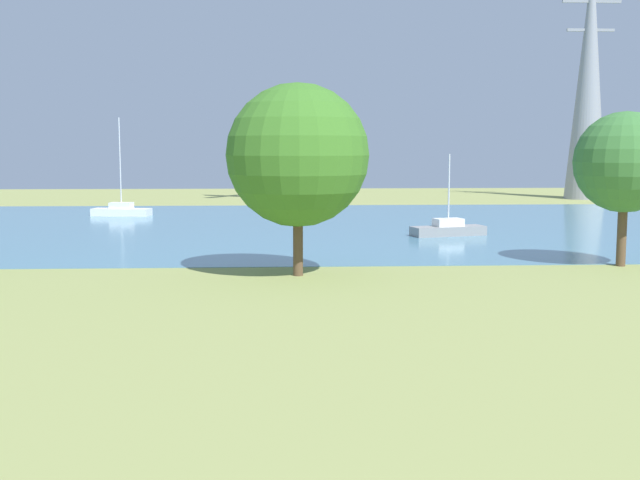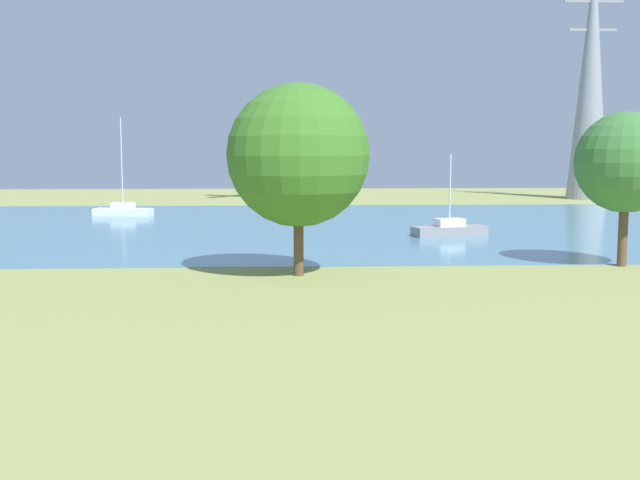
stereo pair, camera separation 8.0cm
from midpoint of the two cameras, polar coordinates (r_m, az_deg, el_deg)
The scene contains 7 objects.
ground_plane at distance 29.79m, azimuth -0.29°, elevation -4.26°, with size 160.00×160.00×0.00m, color #8C9351.
water_surface at distance 57.51m, azimuth -1.55°, elevation 1.05°, with size 140.00×40.00×0.02m, color teal.
sailboat_white at distance 67.62m, azimuth -14.12°, elevation 2.09°, with size 4.98×2.28×8.06m.
sailboat_gray at distance 51.51m, azimuth 9.16°, elevation 0.79°, with size 5.02×2.69×5.21m.
tree_west_far at distance 34.73m, azimuth -1.68°, elevation 6.11°, with size 6.28×6.28×8.46m.
tree_mid_shore at distance 40.22m, azimuth 21.04°, elevation 5.23°, with size 4.78×4.78×7.35m.
electricity_pylon at distance 92.45m, azimuth 18.75°, elevation 11.07°, with size 6.40×4.40×26.52m.
Camera 1 is at (-1.36, -7.21, 5.66)m, focal length 44.49 mm.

